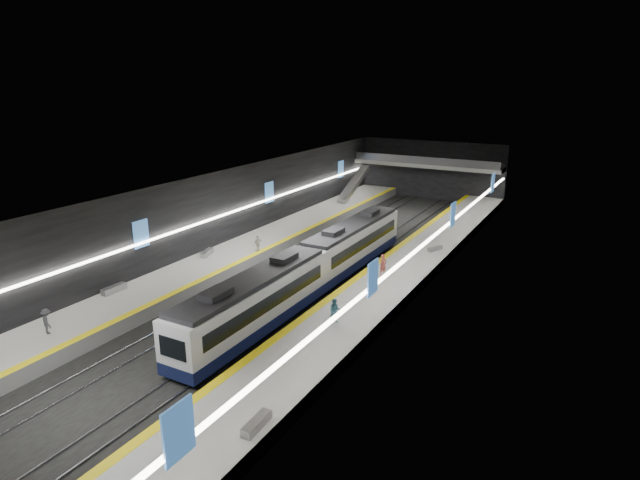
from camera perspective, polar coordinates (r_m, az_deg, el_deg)
The scene contains 26 objects.
ground at distance 45.64m, azimuth -1.97°, elevation -3.98°, with size 70.00×70.00×0.00m, color black.
ceiling at distance 43.42m, azimuth -2.08°, elevation 5.92°, with size 20.00×70.00×0.04m, color beige.
wall_left at distance 50.07m, azimuth -11.91°, elevation 2.38°, with size 0.04×70.00×8.00m, color black.
wall_right at distance 40.37m, azimuth 10.26°, elevation -1.08°, with size 0.04×70.00×8.00m, color black.
wall_back at distance 75.83m, azimuth 11.76°, elevation 7.32°, with size 20.00×0.04×8.00m, color black.
platform_left at distance 49.52m, azimuth -9.46°, elevation -1.88°, with size 5.00×70.00×1.00m, color slate.
tile_surface_left at distance 49.36m, azimuth -9.49°, elevation -1.32°, with size 5.00×70.00×0.02m, color #ACACA7.
tactile_strip_left at distance 48.08m, azimuth -7.42°, elevation -1.72°, with size 0.60×70.00×0.02m, color yellow.
platform_right at distance 42.36m, azimuth 6.81°, elevation -5.08°, with size 5.00×70.00×1.00m, color slate.
tile_surface_right at distance 42.17m, azimuth 6.83°, elevation -4.44°, with size 5.00×70.00×0.02m, color #ACACA7.
tactile_strip_right at distance 42.97m, azimuth 4.11°, elevation -3.93°, with size 0.60×70.00×0.02m, color yellow.
rails at distance 45.62m, azimuth -1.97°, elevation -3.91°, with size 6.52×70.00×0.12m.
train at distance 41.45m, azimuth -0.99°, elevation -2.95°, with size 2.69×30.04×3.60m.
ad_posters at distance 45.06m, azimuth -1.38°, elevation 1.77°, with size 19.94×53.50×2.20m.
cove_light_left at distance 49.99m, azimuth -11.72°, elevation 2.13°, with size 0.25×68.60×0.12m, color white.
cove_light_right at distance 40.49m, azimuth 9.98°, elevation -1.31°, with size 0.25×68.60×0.12m, color white.
mezzanine_bridge at distance 73.71m, azimuth 11.32°, elevation 7.89°, with size 20.00×3.00×1.50m.
escalator at distance 70.40m, azimuth 3.62°, elevation 6.00°, with size 1.20×8.00×0.60m, color #99999E.
bench_left_near at distance 42.71m, azimuth -21.11°, elevation -4.90°, with size 0.55×1.99×0.49m, color #99999E.
bench_left_far at distance 48.95m, azimuth -11.96°, elevation -1.35°, with size 0.53×1.90×0.46m, color #99999E.
bench_right_near at distance 25.90m, azimuth -6.78°, elevation -18.88°, with size 0.52×1.89×0.46m, color #99999E.
bench_right_far at distance 50.31m, azimuth 12.18°, elevation -0.90°, with size 0.44×1.59×0.39m, color #99999E.
passenger_right_a at distance 43.14m, azimuth 6.75°, elevation -2.69°, with size 0.65×0.42×1.77m, color #B84F44.
passenger_right_b at distance 34.91m, azimuth 1.62°, elevation -7.59°, with size 0.80×0.63×1.65m, color teal.
passenger_left_a at distance 49.10m, azimuth -6.63°, elevation -0.36°, with size 0.90×0.38×1.54m, color beige.
passenger_left_b at distance 37.55m, azimuth -27.12°, elevation -7.76°, with size 1.06×0.61×1.64m, color #393A40.
Camera 1 is at (21.93, -36.52, 16.39)m, focal length 30.00 mm.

